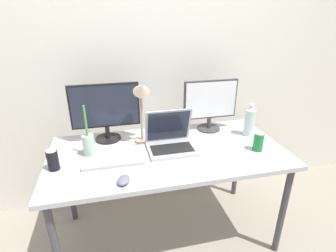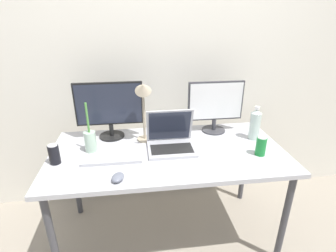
# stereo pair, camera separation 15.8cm
# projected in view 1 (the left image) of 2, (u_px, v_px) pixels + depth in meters

# --- Properties ---
(ground_plane) EXTENTS (16.00, 16.00, 0.00)m
(ground_plane) POSITION_uv_depth(u_px,v_px,m) (168.00, 232.00, 2.07)
(ground_plane) COLOR gray
(wall_back) EXTENTS (7.00, 0.08, 2.60)m
(wall_back) POSITION_uv_depth(u_px,v_px,m) (151.00, 54.00, 2.08)
(wall_back) COLOR silver
(wall_back) RESTS_ON ground
(work_desk) EXTENTS (1.57, 0.79, 0.74)m
(work_desk) POSITION_uv_depth(u_px,v_px,m) (168.00, 158.00, 1.80)
(work_desk) COLOR #424247
(work_desk) RESTS_ON ground
(monitor_left) EXTENTS (0.48, 0.19, 0.42)m
(monitor_left) POSITION_uv_depth(u_px,v_px,m) (105.00, 110.00, 1.84)
(monitor_left) COLOR black
(monitor_left) RESTS_ON work_desk
(monitor_center) EXTENTS (0.42, 0.18, 0.40)m
(monitor_center) POSITION_uv_depth(u_px,v_px,m) (210.00, 103.00, 2.02)
(monitor_center) COLOR #38383D
(monitor_center) RESTS_ON work_desk
(laptop_silver) EXTENTS (0.32, 0.26, 0.27)m
(laptop_silver) POSITION_uv_depth(u_px,v_px,m) (170.00, 140.00, 1.79)
(laptop_silver) COLOR #B7B7BC
(laptop_silver) RESTS_ON work_desk
(keyboard_main) EXTENTS (0.38, 0.13, 0.02)m
(keyboard_main) POSITION_uv_depth(u_px,v_px,m) (113.00, 162.00, 1.62)
(keyboard_main) COLOR #B2B2B7
(keyboard_main) RESTS_ON work_desk
(mouse_by_keyboard) EXTENTS (0.09, 0.11, 0.03)m
(mouse_by_keyboard) POSITION_uv_depth(u_px,v_px,m) (123.00, 180.00, 1.43)
(mouse_by_keyboard) COLOR slate
(mouse_by_keyboard) RESTS_ON work_desk
(water_bottle) EXTENTS (0.08, 0.08, 0.25)m
(water_bottle) POSITION_uv_depth(u_px,v_px,m) (250.00, 121.00, 1.96)
(water_bottle) COLOR silver
(water_bottle) RESTS_ON work_desk
(soda_can_near_keyboard) EXTENTS (0.07, 0.07, 0.13)m
(soda_can_near_keyboard) POSITION_uv_depth(u_px,v_px,m) (53.00, 160.00, 1.54)
(soda_can_near_keyboard) COLOR black
(soda_can_near_keyboard) RESTS_ON work_desk
(soda_can_by_laptop) EXTENTS (0.07, 0.07, 0.13)m
(soda_can_by_laptop) POSITION_uv_depth(u_px,v_px,m) (258.00, 142.00, 1.76)
(soda_can_by_laptop) COLOR #197F33
(soda_can_by_laptop) RESTS_ON work_desk
(bamboo_vase) EXTENTS (0.08, 0.08, 0.34)m
(bamboo_vase) POSITION_uv_depth(u_px,v_px,m) (89.00, 144.00, 1.69)
(bamboo_vase) COLOR #B2D1B7
(bamboo_vase) RESTS_ON work_desk
(desk_lamp) EXTENTS (0.11, 0.18, 0.46)m
(desk_lamp) POSITION_uv_depth(u_px,v_px,m) (142.00, 101.00, 1.74)
(desk_lamp) COLOR tan
(desk_lamp) RESTS_ON work_desk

